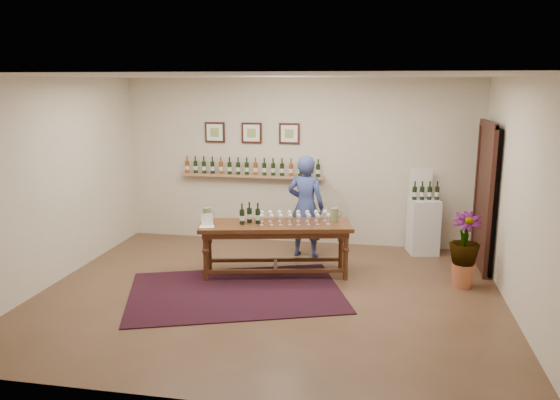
% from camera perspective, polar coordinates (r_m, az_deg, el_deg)
% --- Properties ---
extents(ground, '(6.00, 6.00, 0.00)m').
position_cam_1_polar(ground, '(7.25, -1.17, -9.86)').
color(ground, '#513823').
rests_on(ground, ground).
extents(room_shell, '(6.00, 6.00, 6.00)m').
position_cam_1_polar(room_shell, '(8.62, 15.27, 1.05)').
color(room_shell, beige).
rests_on(room_shell, ground).
extents(rug, '(3.22, 2.65, 0.01)m').
position_cam_1_polar(rug, '(7.34, -4.64, -9.56)').
color(rug, '#42100B').
rests_on(rug, ground).
extents(tasting_table, '(2.24, 1.11, 0.76)m').
position_cam_1_polar(tasting_table, '(7.77, -0.47, -3.29)').
color(tasting_table, '#431D10').
rests_on(tasting_table, ground).
extents(table_glasses, '(1.27, 0.56, 0.17)m').
position_cam_1_polar(table_glasses, '(7.75, 1.48, -1.81)').
color(table_glasses, silver).
rests_on(table_glasses, tasting_table).
extents(table_bottles, '(0.30, 0.23, 0.28)m').
position_cam_1_polar(table_bottles, '(7.74, -3.19, -1.42)').
color(table_bottles, black).
rests_on(table_bottles, tasting_table).
extents(pitcher_left, '(0.15, 0.15, 0.21)m').
position_cam_1_polar(pitcher_left, '(7.86, -7.63, -1.56)').
color(pitcher_left, olive).
rests_on(pitcher_left, tasting_table).
extents(pitcher_right, '(0.16, 0.16, 0.20)m').
position_cam_1_polar(pitcher_right, '(7.85, 5.73, -1.56)').
color(pitcher_right, olive).
rests_on(pitcher_right, tasting_table).
extents(menu_card, '(0.23, 0.20, 0.18)m').
position_cam_1_polar(menu_card, '(7.63, -7.63, -2.09)').
color(menu_card, white).
rests_on(menu_card, tasting_table).
extents(display_pedestal, '(0.52, 0.52, 0.89)m').
position_cam_1_polar(display_pedestal, '(9.12, 14.73, -2.67)').
color(display_pedestal, silver).
rests_on(display_pedestal, ground).
extents(pedestal_bottles, '(0.28, 0.13, 0.27)m').
position_cam_1_polar(pedestal_bottles, '(8.99, 15.00, 0.88)').
color(pedestal_bottles, black).
rests_on(pedestal_bottles, display_pedestal).
extents(info_sign, '(0.36, 0.09, 0.50)m').
position_cam_1_polar(info_sign, '(9.07, 14.50, 1.76)').
color(info_sign, white).
rests_on(info_sign, display_pedestal).
extents(potted_plant, '(0.48, 0.48, 0.89)m').
position_cam_1_polar(potted_plant, '(7.74, 18.69, -4.97)').
color(potted_plant, '#AF5D3A').
rests_on(potted_plant, ground).
extents(person, '(0.65, 0.48, 1.62)m').
position_cam_1_polar(person, '(8.58, 2.71, -0.68)').
color(person, navy).
rests_on(person, ground).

